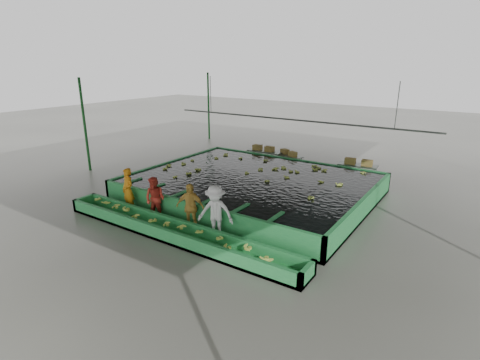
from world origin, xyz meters
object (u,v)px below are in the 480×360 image
Objects in this scene: worker_a at (128,190)px; packing_table_mid at (286,162)px; worker_c at (190,207)px; box_stack_mid at (289,155)px; box_stack_left at (263,150)px; sorting_trough at (173,231)px; packing_table_right at (357,173)px; flotation_tank at (252,186)px; box_stack_right at (358,165)px; worker_b at (155,199)px; packing_table_left at (265,158)px; worker_d at (216,212)px.

packing_table_mid is at bearing 87.43° from worker_a.
box_stack_mid is at bearing 74.31° from worker_c.
packing_table_mid is at bearing 2.22° from box_stack_left.
worker_a is 1.01× the size of worker_c.
packing_table_right is (3.24, 9.87, 0.18)m from sorting_trough.
packing_table_right is at bearing 55.83° from flotation_tank.
packing_table_mid is at bearing -178.51° from box_stack_right.
worker_b is 0.83× the size of packing_table_left.
worker_c is at bearing -85.90° from box_stack_mid.
worker_d is (4.37, 0.00, 0.06)m from worker_a.
worker_b is 10.32m from packing_table_right.
worker_d reaches higher than sorting_trough.
flotation_tank is at bearing -81.70° from packing_table_mid.
flotation_tank is 4.71m from box_stack_mid.
packing_table_mid is at bearing -178.03° from packing_table_right.
worker_c is at bearing -12.73° from worker_b.
sorting_trough is 5.27× the size of worker_d.
flotation_tank is at bearing 71.41° from worker_c.
worker_c is at bearing -109.15° from packing_table_right.
worker_b is (1.51, 0.00, -0.06)m from worker_a.
worker_a is 1.38× the size of box_stack_left.
packing_table_left is (1.15, 8.92, -0.43)m from worker_a.
worker_d reaches higher than packing_table_left.
flotation_tank is 5.07m from box_stack_left.
flotation_tank is 5.67× the size of worker_c.
box_stack_right is (3.27, 9.84, 0.61)m from sorting_trough.
worker_c is 9.59m from box_stack_right.
sorting_trough is 1.02m from worker_c.
packing_table_left is 1.51m from box_stack_mid.
worker_d reaches higher than packing_table_mid.
worker_a is 0.94× the size of worker_d.
packing_table_right is (3.92, 0.14, 0.00)m from packing_table_mid.
worker_a is at bearing -126.28° from flotation_tank.
sorting_trough is at bearing -1.30° from worker_a.
worker_d is 9.15m from packing_table_mid.
packing_table_mid is at bearing 0.87° from packing_table_left.
flotation_tank is 5.04m from packing_table_left.
worker_b reaches higher than packing_table_right.
worker_d reaches higher than worker_c.
worker_d is 9.49m from box_stack_left.
box_stack_mid is at bearing -178.74° from box_stack_right.
packing_table_mid is 1.42× the size of box_stack_right.
sorting_trough is 9.79m from box_stack_mid.
box_stack_mid is at bearing 86.72° from worker_a.
sorting_trough is at bearing -108.17° from packing_table_right.
worker_a is 0.88× the size of packing_table_left.
worker_c reaches higher than box_stack_left.
box_stack_left is (-5.36, -0.19, 0.49)m from packing_table_right.
sorting_trough is 8.46× the size of box_stack_mid.
worker_c is (0.09, 0.80, 0.63)m from sorting_trough.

